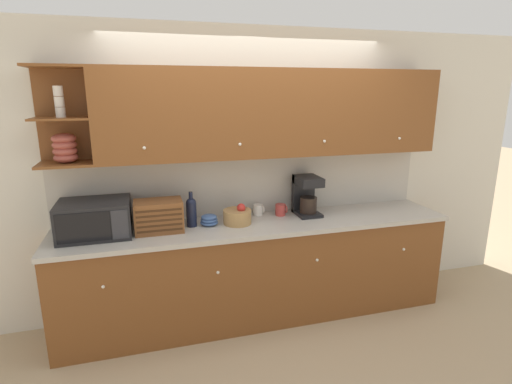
# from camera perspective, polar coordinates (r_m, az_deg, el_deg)

# --- Properties ---
(ground_plane) EXTENTS (24.00, 24.00, 0.00)m
(ground_plane) POSITION_cam_1_polar(r_m,az_deg,el_deg) (4.19, -0.83, -14.95)
(ground_plane) COLOR tan
(wall_back) EXTENTS (5.88, 0.06, 2.60)m
(wall_back) POSITION_cam_1_polar(r_m,az_deg,el_deg) (3.76, -1.02, 2.83)
(wall_back) COLOR beige
(wall_back) RESTS_ON ground_plane
(counter_unit) EXTENTS (3.50, 0.63, 0.91)m
(counter_unit) POSITION_cam_1_polar(r_m,az_deg,el_deg) (3.72, 0.40, -11.00)
(counter_unit) COLOR brown
(counter_unit) RESTS_ON ground_plane
(backsplash_panel) EXTENTS (3.48, 0.01, 0.57)m
(backsplash_panel) POSITION_cam_1_polar(r_m,az_deg,el_deg) (3.75, -0.87, 1.17)
(backsplash_panel) COLOR #B7B2A8
(backsplash_panel) RESTS_ON counter_unit
(upper_cabinets) EXTENTS (3.48, 0.34, 0.75)m
(upper_cabinets) POSITION_cam_1_polar(r_m,az_deg,el_deg) (3.55, 2.21, 11.16)
(upper_cabinets) COLOR brown
(upper_cabinets) RESTS_ON backsplash_panel
(microwave) EXTENTS (0.55, 0.42, 0.29)m
(microwave) POSITION_cam_1_polar(r_m,az_deg,el_deg) (3.44, -22.03, -3.55)
(microwave) COLOR black
(microwave) RESTS_ON counter_unit
(bread_box) EXTENTS (0.39, 0.26, 0.26)m
(bread_box) POSITION_cam_1_polar(r_m,az_deg,el_deg) (3.40, -13.74, -3.35)
(bread_box) COLOR brown
(bread_box) RESTS_ON counter_unit
(wine_bottle) EXTENTS (0.09, 0.09, 0.30)m
(wine_bottle) POSITION_cam_1_polar(r_m,az_deg,el_deg) (3.46, -9.23, -2.65)
(wine_bottle) COLOR black
(wine_bottle) RESTS_ON counter_unit
(bowl_stack_on_counter) EXTENTS (0.16, 0.16, 0.09)m
(bowl_stack_on_counter) POSITION_cam_1_polar(r_m,az_deg,el_deg) (3.50, -6.72, -3.99)
(bowl_stack_on_counter) COLOR #3D5B93
(bowl_stack_on_counter) RESTS_ON counter_unit
(fruit_basket) EXTENTS (0.25, 0.25, 0.19)m
(fruit_basket) POSITION_cam_1_polar(r_m,az_deg,el_deg) (3.51, -2.65, -3.48)
(fruit_basket) COLOR #A87F4C
(fruit_basket) RESTS_ON counter_unit
(mug) EXTENTS (0.10, 0.09, 0.10)m
(mug) POSITION_cam_1_polar(r_m,az_deg,el_deg) (3.75, 0.31, -2.55)
(mug) COLOR silver
(mug) RESTS_ON counter_unit
(mug_blue_second) EXTENTS (0.11, 0.10, 0.11)m
(mug_blue_second) POSITION_cam_1_polar(r_m,az_deg,el_deg) (3.74, 3.56, -2.55)
(mug_blue_second) COLOR #B73D38
(mug_blue_second) RESTS_ON counter_unit
(coffee_maker) EXTENTS (0.21, 0.28, 0.37)m
(coffee_maker) POSITION_cam_1_polar(r_m,az_deg,el_deg) (3.77, 7.22, -0.37)
(coffee_maker) COLOR black
(coffee_maker) RESTS_ON counter_unit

